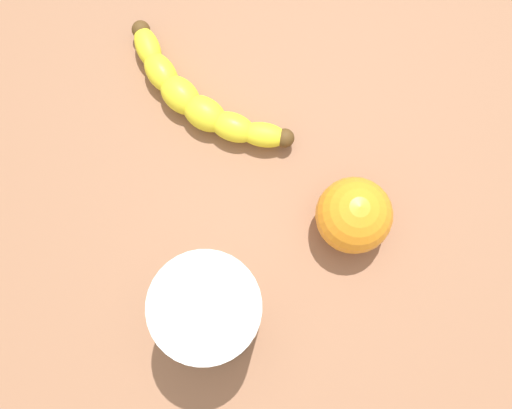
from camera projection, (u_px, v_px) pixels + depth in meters
The scene contains 4 objects.
wooden_tabletop at pixel (159, 240), 64.08cm from camera, with size 120.00×120.00×3.00cm, color #8D5F43.
banana at pixel (198, 98), 64.23cm from camera, with size 8.22×21.10×3.38cm.
smoothie_glass at pixel (209, 311), 55.31cm from camera, with size 9.40×9.40×11.60cm.
orange_fruit at pixel (354, 215), 59.34cm from camera, with size 7.43×7.43×7.43cm, color orange.
Camera 1 is at (-5.07, -13.91, 64.75)cm, focal length 43.55 mm.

